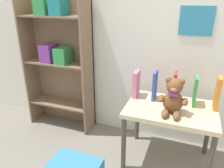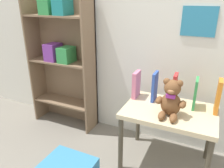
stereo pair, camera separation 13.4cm
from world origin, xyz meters
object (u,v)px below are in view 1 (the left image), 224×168
at_px(bookshelf_side, 59,54).
at_px(book_standing_orange, 217,93).
at_px(book_standing_red, 174,87).
at_px(teddy_bear, 173,98).
at_px(book_standing_pink, 136,84).
at_px(display_table, 170,115).
at_px(book_standing_green, 195,91).
at_px(book_standing_blue, 155,85).

relative_size(bookshelf_side, book_standing_orange, 5.47).
bearing_deg(book_standing_orange, book_standing_red, 177.55).
distance_m(teddy_bear, book_standing_pink, 0.39).
distance_m(teddy_bear, book_standing_orange, 0.37).
relative_size(display_table, book_standing_green, 2.92).
distance_m(display_table, book_standing_orange, 0.40).
bearing_deg(bookshelf_side, book_standing_blue, -6.99).
bearing_deg(book_standing_pink, book_standing_green, -0.04).
relative_size(book_standing_blue, book_standing_red, 0.97).
bearing_deg(book_standing_pink, book_standing_red, -0.08).
bearing_deg(display_table, book_standing_orange, 18.38).
xyz_separation_m(teddy_bear, book_standing_green, (0.15, 0.21, -0.01)).
xyz_separation_m(bookshelf_side, teddy_bear, (1.21, -0.33, -0.15)).
bearing_deg(book_standing_red, display_table, -92.54).
xyz_separation_m(bookshelf_side, book_standing_pink, (0.87, -0.13, -0.17)).
height_order(teddy_bear, book_standing_orange, teddy_bear).
height_order(display_table, book_standing_green, book_standing_green).
xyz_separation_m(bookshelf_side, book_standing_blue, (1.03, -0.13, -0.16)).
height_order(bookshelf_side, book_standing_blue, bookshelf_side).
relative_size(book_standing_green, book_standing_orange, 0.92).
relative_size(bookshelf_side, teddy_bear, 5.05).
height_order(display_table, book_standing_orange, book_standing_orange).
bearing_deg(teddy_bear, book_standing_blue, 130.68).
distance_m(display_table, teddy_bear, 0.22).
xyz_separation_m(book_standing_red, book_standing_orange, (0.33, -0.01, 0.00)).
height_order(bookshelf_side, teddy_bear, bookshelf_side).
bearing_deg(teddy_bear, display_table, 98.25).
bearing_deg(teddy_bear, bookshelf_side, 164.68).
bearing_deg(bookshelf_side, book_standing_pink, -8.38).
height_order(teddy_bear, book_standing_blue, teddy_bear).
bearing_deg(book_standing_blue, teddy_bear, -49.11).
bearing_deg(book_standing_green, bookshelf_side, 172.51).
bearing_deg(display_table, bookshelf_side, 168.57).
height_order(teddy_bear, book_standing_green, teddy_bear).
height_order(bookshelf_side, book_standing_green, bookshelf_side).
height_order(book_standing_pink, book_standing_red, book_standing_red).
relative_size(book_standing_red, book_standing_orange, 0.98).
relative_size(bookshelf_side, display_table, 2.04).
relative_size(bookshelf_side, book_standing_pink, 6.18).
bearing_deg(book_standing_blue, book_standing_pink, -179.20).
height_order(book_standing_pink, book_standing_orange, book_standing_orange).
bearing_deg(display_table, book_standing_green, 36.54).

